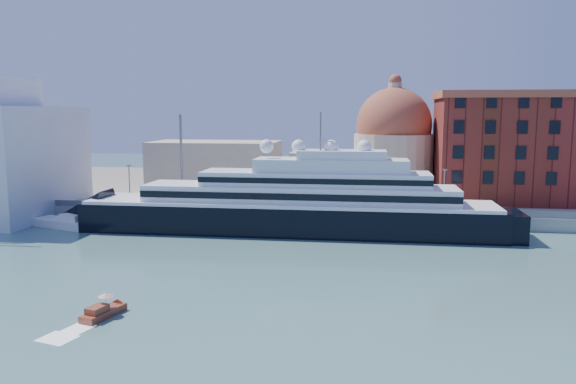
# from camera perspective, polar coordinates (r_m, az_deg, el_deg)

# --- Properties ---
(ground) EXTENTS (400.00, 400.00, 0.00)m
(ground) POSITION_cam_1_polar(r_m,az_deg,el_deg) (77.22, -4.30, -7.60)
(ground) COLOR #3C6867
(ground) RESTS_ON ground
(quay) EXTENTS (180.00, 10.00, 2.50)m
(quay) POSITION_cam_1_polar(r_m,az_deg,el_deg) (109.56, -0.51, -2.22)
(quay) COLOR gray
(quay) RESTS_ON ground
(land) EXTENTS (260.00, 72.00, 2.00)m
(land) POSITION_cam_1_polar(r_m,az_deg,el_deg) (149.78, 1.83, 0.46)
(land) COLOR slate
(land) RESTS_ON ground
(quay_fence) EXTENTS (180.00, 0.10, 1.20)m
(quay_fence) POSITION_cam_1_polar(r_m,az_deg,el_deg) (104.86, -0.88, -1.66)
(quay_fence) COLOR slate
(quay_fence) RESTS_ON quay
(superyacht) EXTENTS (81.79, 11.34, 24.44)m
(superyacht) POSITION_cam_1_polar(r_m,az_deg,el_deg) (98.29, -1.29, -1.66)
(superyacht) COLOR black
(superyacht) RESTS_ON ground
(service_barge) EXTENTS (13.11, 7.91, 2.80)m
(service_barge) POSITION_cam_1_polar(r_m,az_deg,el_deg) (110.56, -21.68, -2.94)
(service_barge) COLOR white
(service_barge) RESTS_ON ground
(water_taxi) EXTENTS (3.09, 5.58, 2.52)m
(water_taxi) POSITION_cam_1_polar(r_m,az_deg,el_deg) (61.86, -18.33, -11.44)
(water_taxi) COLOR maroon
(water_taxi) RESTS_ON ground
(warehouse) EXTENTS (43.00, 19.00, 23.25)m
(warehouse) POSITION_cam_1_polar(r_m,az_deg,el_deg) (129.86, 24.18, 4.26)
(warehouse) COLOR maroon
(warehouse) RESTS_ON land
(church) EXTENTS (66.00, 18.00, 25.50)m
(church) POSITION_cam_1_polar(r_m,az_deg,el_deg) (131.04, 3.80, 3.71)
(church) COLOR beige
(church) RESTS_ON land
(lamp_posts) EXTENTS (120.80, 2.40, 18.00)m
(lamp_posts) POSITION_cam_1_polar(r_m,az_deg,el_deg) (109.28, -7.24, 2.23)
(lamp_posts) COLOR slate
(lamp_posts) RESTS_ON quay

